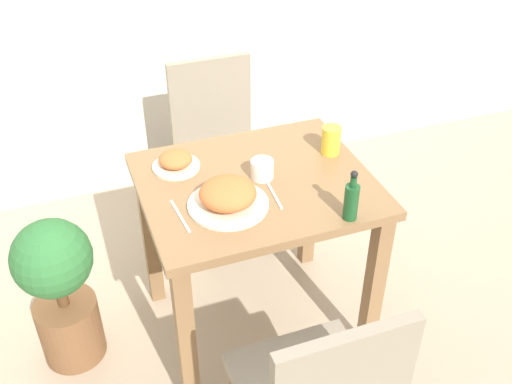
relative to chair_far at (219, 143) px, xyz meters
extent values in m
plane|color=tan|center=(-0.06, -0.69, -0.51)|extent=(16.00, 16.00, 0.00)
cube|color=olive|center=(-0.06, -0.69, 0.23)|extent=(0.84, 0.70, 0.04)
cube|color=olive|center=(-0.43, -1.00, -0.15)|extent=(0.06, 0.06, 0.72)
cube|color=olive|center=(0.31, -1.00, -0.15)|extent=(0.06, 0.06, 0.72)
cube|color=olive|center=(-0.43, -0.39, -0.15)|extent=(0.06, 0.06, 0.72)
cube|color=olive|center=(0.31, -0.39, -0.15)|extent=(0.06, 0.06, 0.72)
cylinder|color=brown|center=(0.04, -1.19, -0.30)|extent=(0.03, 0.03, 0.41)
cube|color=gray|center=(0.00, -0.08, -0.07)|extent=(0.42, 0.42, 0.04)
cube|color=gray|center=(0.00, 0.11, 0.17)|extent=(0.40, 0.04, 0.44)
cylinder|color=brown|center=(-0.18, -0.26, -0.30)|extent=(0.03, 0.03, 0.41)
cylinder|color=brown|center=(0.18, -0.26, -0.30)|extent=(0.03, 0.03, 0.41)
cylinder|color=brown|center=(-0.18, 0.10, -0.30)|extent=(0.03, 0.03, 0.41)
cylinder|color=brown|center=(0.18, 0.10, -0.30)|extent=(0.03, 0.03, 0.41)
cylinder|color=beige|center=(-0.20, -0.80, 0.25)|extent=(0.28, 0.28, 0.01)
ellipsoid|color=#CC6633|center=(-0.20, -0.80, 0.30)|extent=(0.20, 0.20, 0.08)
cylinder|color=beige|center=(-0.32, -0.51, 0.25)|extent=(0.18, 0.18, 0.01)
ellipsoid|color=#CC6633|center=(-0.32, -0.51, 0.29)|extent=(0.13, 0.13, 0.05)
cylinder|color=silver|center=(-0.03, -0.68, 0.28)|extent=(0.08, 0.08, 0.07)
cylinder|color=gold|center=(0.28, -0.61, 0.30)|extent=(0.07, 0.07, 0.11)
cylinder|color=#194C23|center=(0.16, -1.00, 0.31)|extent=(0.05, 0.05, 0.13)
cylinder|color=#194C23|center=(0.16, -1.00, 0.39)|extent=(0.02, 0.02, 0.04)
sphere|color=black|center=(0.16, -1.00, 0.43)|extent=(0.02, 0.02, 0.02)
cube|color=silver|center=(-0.38, -0.80, 0.25)|extent=(0.03, 0.19, 0.00)
cube|color=silver|center=(-0.03, -0.80, 0.25)|extent=(0.02, 0.16, 0.00)
cylinder|color=brown|center=(-0.82, -0.59, -0.36)|extent=(0.25, 0.25, 0.28)
cylinder|color=brown|center=(-0.82, -0.59, -0.18)|extent=(0.04, 0.04, 0.09)
sphere|color=#2D6B33|center=(-0.82, -0.59, 0.02)|extent=(0.30, 0.30, 0.30)
camera|label=1|loc=(-0.68, -2.38, 1.50)|focal=42.00mm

